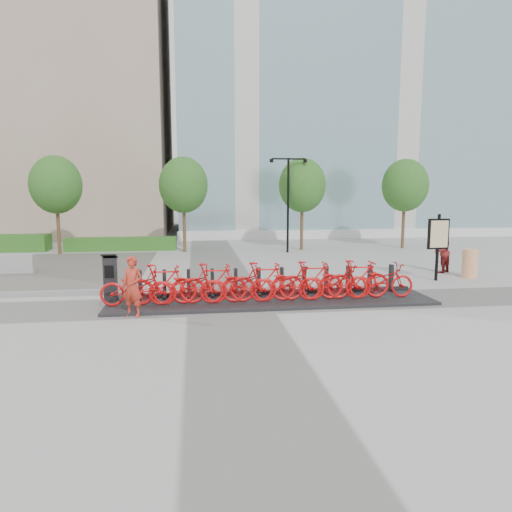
{
  "coord_description": "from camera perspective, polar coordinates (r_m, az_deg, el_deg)",
  "views": [
    {
      "loc": [
        -0.95,
        -12.92,
        3.27
      ],
      "look_at": [
        1.0,
        1.5,
        1.2
      ],
      "focal_mm": 32.0,
      "sensor_mm": 36.0,
      "label": 1
    }
  ],
  "objects": [
    {
      "name": "bike_8",
      "position": [
        13.77,
        9.83,
        -3.18
      ],
      "size": [
        2.0,
        0.7,
        1.05
      ],
      "primitive_type": "imported",
      "rotation": [
        0.0,
        0.0,
        1.57
      ],
      "color": "red",
      "rests_on": "dock_pad"
    },
    {
      "name": "tree_1",
      "position": [
        24.93,
        -9.06,
        8.74
      ],
      "size": [
        2.6,
        2.6,
        5.1
      ],
      "color": "brown",
      "rests_on": "ground"
    },
    {
      "name": "map_sign",
      "position": [
        17.92,
        21.83,
        2.24
      ],
      "size": [
        0.81,
        0.17,
        2.45
      ],
      "rotation": [
        0.0,
        0.0,
        0.05
      ],
      "color": "black",
      "rests_on": "ground"
    },
    {
      "name": "bike_10",
      "position": [
        14.26,
        15.37,
        -2.96
      ],
      "size": [
        2.0,
        0.7,
        1.05
      ],
      "primitive_type": "imported",
      "rotation": [
        0.0,
        0.0,
        1.57
      ],
      "color": "red",
      "rests_on": "dock_pad"
    },
    {
      "name": "bike_2",
      "position": [
        13.14,
        -8.48,
        -3.69
      ],
      "size": [
        2.0,
        0.7,
        1.05
      ],
      "primitive_type": "imported",
      "rotation": [
        0.0,
        0.0,
        1.57
      ],
      "color": "red",
      "rests_on": "dock_pad"
    },
    {
      "name": "bike_1",
      "position": [
        13.16,
        -11.62,
        -3.5
      ],
      "size": [
        1.94,
        0.55,
        1.17
      ],
      "primitive_type": "imported",
      "rotation": [
        0.0,
        0.0,
        1.57
      ],
      "color": "red",
      "rests_on": "dock_pad"
    },
    {
      "name": "construction_barrel",
      "position": [
        19.21,
        25.17,
        -0.84
      ],
      "size": [
        0.58,
        0.58,
        1.08
      ],
      "primitive_type": "cylinder",
      "rotation": [
        0.0,
        0.0,
        0.04
      ],
      "color": "orange",
      "rests_on": "ground"
    },
    {
      "name": "pedestrian",
      "position": [
        19.85,
        22.16,
        0.56
      ],
      "size": [
        1.07,
        1.02,
        1.74
      ],
      "primitive_type": "imported",
      "rotation": [
        0.0,
        0.0,
        3.72
      ],
      "color": "maroon",
      "rests_on": "ground"
    },
    {
      "name": "streetlamp",
      "position": [
        24.43,
        4.03,
        7.76
      ],
      "size": [
        2.0,
        0.2,
        5.0
      ],
      "color": "black",
      "rests_on": "ground"
    },
    {
      "name": "bike_7",
      "position": [
        13.56,
        6.93,
        -3.05
      ],
      "size": [
        1.94,
        0.55,
        1.17
      ],
      "primitive_type": "imported",
      "rotation": [
        0.0,
        0.0,
        1.57
      ],
      "color": "red",
      "rests_on": "dock_pad"
    },
    {
      "name": "worker_red",
      "position": [
        12.39,
        -15.19,
        -3.69
      ],
      "size": [
        0.69,
        0.58,
        1.6
      ],
      "primitive_type": "imported",
      "rotation": [
        0.0,
        0.0,
        -0.4
      ],
      "color": "red",
      "rests_on": "ground"
    },
    {
      "name": "bike_6",
      "position": [
        13.41,
        3.94,
        -3.39
      ],
      "size": [
        2.0,
        0.7,
        1.05
      ],
      "primitive_type": "imported",
      "rotation": [
        0.0,
        0.0,
        1.57
      ],
      "color": "red",
      "rests_on": "dock_pad"
    },
    {
      "name": "kiosk",
      "position": [
        14.0,
        -17.74,
        -2.66
      ],
      "size": [
        0.43,
        0.36,
        1.4
      ],
      "rotation": [
        0.0,
        0.0,
        -0.01
      ],
      "color": "black",
      "rests_on": "dock_pad"
    },
    {
      "name": "ground",
      "position": [
        13.36,
        -3.41,
        -6.09
      ],
      "size": [
        120.0,
        120.0,
        0.0
      ],
      "primitive_type": "plane",
      "color": "#A4A4A4"
    },
    {
      "name": "jersey_barrier",
      "position": [
        20.89,
        -28.48,
        -0.85
      ],
      "size": [
        1.95,
        0.54,
        0.75
      ],
      "primitive_type": "cube",
      "rotation": [
        0.0,
        0.0,
        0.0
      ],
      "color": "#ABABAB",
      "rests_on": "ground"
    },
    {
      "name": "bike_9",
      "position": [
        13.99,
        12.66,
        -2.84
      ],
      "size": [
        1.94,
        0.55,
        1.17
      ],
      "primitive_type": "imported",
      "rotation": [
        0.0,
        0.0,
        1.57
      ],
      "color": "red",
      "rests_on": "dock_pad"
    },
    {
      "name": "bike_4",
      "position": [
        13.2,
        -2.2,
        -3.56
      ],
      "size": [
        2.0,
        0.7,
        1.05
      ],
      "primitive_type": "imported",
      "rotation": [
        0.0,
        0.0,
        1.57
      ],
      "color": "red",
      "rests_on": "dock_pad"
    },
    {
      "name": "hedge_b",
      "position": [
        26.59,
        -16.41,
        1.47
      ],
      "size": [
        6.0,
        1.2,
        0.7
      ],
      "primitive_type": "cube",
      "color": "#295B19",
      "rests_on": "ground"
    },
    {
      "name": "tree_0",
      "position": [
        25.9,
        -23.74,
        8.13
      ],
      "size": [
        2.6,
        2.6,
        5.1
      ],
      "color": "brown",
      "rests_on": "ground"
    },
    {
      "name": "dock_pad",
      "position": [
        13.79,
        1.91,
        -5.45
      ],
      "size": [
        9.6,
        2.4,
        0.08
      ],
      "primitive_type": "cube",
      "color": "black",
      "rests_on": "ground"
    },
    {
      "name": "tree_2",
      "position": [
        25.62,
        5.8,
        8.78
      ],
      "size": [
        2.6,
        2.6,
        5.1
      ],
      "color": "brown",
      "rests_on": "ground"
    },
    {
      "name": "tree_3",
      "position": [
        27.64,
        18.13,
        8.37
      ],
      "size": [
        2.6,
        2.6,
        5.1
      ],
      "color": "brown",
      "rests_on": "ground"
    },
    {
      "name": "bike_3",
      "position": [
        13.14,
        -5.34,
        -3.38
      ],
      "size": [
        1.94,
        0.55,
        1.17
      ],
      "primitive_type": "imported",
      "rotation": [
        0.0,
        0.0,
        1.57
      ],
      "color": "red",
      "rests_on": "dock_pad"
    },
    {
      "name": "bike_5",
      "position": [
        13.27,
        0.9,
        -3.23
      ],
      "size": [
        1.94,
        0.55,
        1.17
      ],
      "primitive_type": "imported",
      "rotation": [
        0.0,
        0.0,
        1.57
      ],
      "color": "red",
      "rests_on": "dock_pad"
    },
    {
      "name": "dock_rail_posts",
      "position": [
        14.16,
        1.84,
        -3.17
      ],
      "size": [
        8.02,
        0.5,
        0.85
      ],
      "primitive_type": null,
      "color": "black",
      "rests_on": "dock_pad"
    },
    {
      "name": "bike_0",
      "position": [
        13.25,
        -14.73,
        -3.78
      ],
      "size": [
        2.0,
        0.7,
        1.05
      ],
      "primitive_type": "imported",
      "rotation": [
        0.0,
        0.0,
        1.57
      ],
      "color": "red",
      "rests_on": "dock_pad"
    },
    {
      "name": "glass_building",
      "position": [
        42.59,
        13.86,
        19.71
      ],
      "size": [
        32.0,
        16.0,
        24.0
      ],
      "primitive_type": "cube",
      "color": "#6C8CA4",
      "rests_on": "ground"
    }
  ]
}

